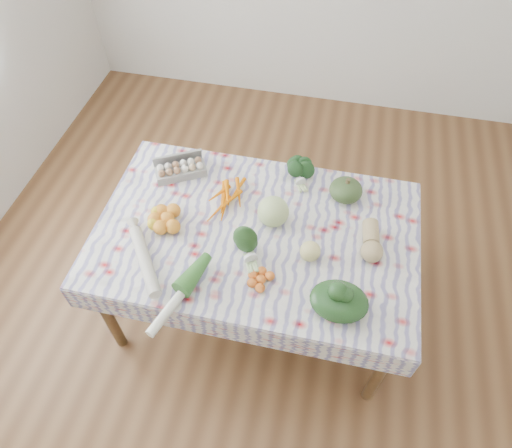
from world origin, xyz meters
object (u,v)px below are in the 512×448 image
dining_table (256,241)px  egg_carton (181,170)px  cabbage (273,212)px  butternut_squash (372,240)px  grapefruit (310,251)px  kabocha_squash (346,190)px

dining_table → egg_carton: size_ratio=5.66×
cabbage → butternut_squash: cabbage is taller
dining_table → grapefruit: bearing=-19.4°
dining_table → butternut_squash: bearing=2.6°
kabocha_squash → cabbage: 0.43m
dining_table → kabocha_squash: (0.42, 0.33, 0.14)m
egg_carton → grapefruit: (0.79, -0.40, 0.01)m
dining_table → egg_carton: egg_carton is taller
egg_carton → grapefruit: grapefruit is taller
egg_carton → butternut_squash: size_ratio=1.20×
dining_table → kabocha_squash: size_ratio=8.97×
egg_carton → cabbage: size_ratio=1.74×
dining_table → egg_carton: 0.60m
dining_table → kabocha_squash: 0.56m
dining_table → cabbage: 0.20m
egg_carton → butternut_squash: butternut_squash is taller
dining_table → egg_carton: bearing=149.1°
egg_carton → grapefruit: size_ratio=2.76×
dining_table → kabocha_squash: kabocha_squash is taller
egg_carton → cabbage: (0.58, -0.22, 0.04)m
egg_carton → kabocha_squash: 0.93m
cabbage → butternut_squash: bearing=-6.1°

